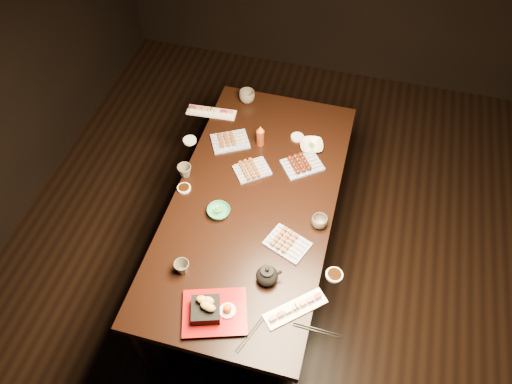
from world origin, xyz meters
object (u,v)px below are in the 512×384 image
Objects in this scene: yakitori_plate_left at (230,139)px; teacup_far_left at (185,171)px; teapot at (267,274)px; teacup_near_left at (182,267)px; teacup_far_right at (247,96)px; dining_table at (254,237)px; yakitori_plate_center at (252,168)px; edamame_bowl_cream at (311,146)px; teacup_mid_right at (319,222)px; tempura_tray at (214,309)px; condiment_bottle at (260,135)px; sushi_platter_near at (296,307)px; yakitori_plate_right at (288,242)px; edamame_bowl_green at (219,211)px; sushi_platter_far at (211,111)px.

teacup_far_left is (-0.18, -0.32, 0.01)m from yakitori_plate_left.
teapot is at bearing -91.07° from yakitori_plate_left.
teacup_far_right is at bearing 91.37° from teacup_near_left.
yakitori_plate_center is at bearing 90.56° from dining_table.
edamame_bowl_cream is 0.57m from teacup_mid_right.
edamame_bowl_cream is at bearing 31.33° from teacup_far_left.
tempura_tray is 3.75× the size of teacup_far_left.
yakitori_plate_center is 1.32× the size of condiment_bottle.
tempura_tray is 2.04× the size of condiment_bottle.
dining_table is at bearing -71.68° from teacup_far_right.
sushi_platter_near is 0.21m from teapot.
teapot is (0.26, -0.67, 0.03)m from yakitori_plate_center.
sushi_platter_near is 0.90m from yakitori_plate_center.
yakitori_plate_right is at bearing -64.11° from condiment_bottle.
edamame_bowl_green is 1.46× the size of teacup_mid_right.
sushi_platter_far is 0.26m from teacup_far_right.
sushi_platter_near is 0.99× the size of sushi_platter_far.
edamame_bowl_cream is at bearing 54.70° from sushi_platter_near.
dining_table is 0.70m from teacup_near_left.
yakitori_plate_left is 1.49× the size of condiment_bottle.
condiment_bottle reaches higher than teacup_far_right.
yakitori_plate_center is 0.75m from teacup_near_left.
teacup_near_left is (-0.23, -0.52, 0.41)m from dining_table.
edamame_bowl_cream is at bearing 57.48° from edamame_bowl_green.
edamame_bowl_cream is (0.30, 0.28, -0.01)m from yakitori_plate_center.
condiment_bottle reaches higher than yakitori_plate_left.
yakitori_plate_center is 0.23m from condiment_bottle.
sushi_platter_far reaches higher than edamame_bowl_cream.
yakitori_plate_right is 0.24m from teapot.
edamame_bowl_green is 0.74m from edamame_bowl_cream.
yakitori_plate_center is at bearing 77.41° from teacup_near_left.
teacup_near_left is (-0.46, -1.01, 0.02)m from edamame_bowl_cream.
sushi_platter_far is at bearing 95.93° from yakitori_plate_center.
condiment_bottle is (-0.32, 0.67, 0.05)m from yakitori_plate_right.
teacup_far_right is (-0.10, 0.92, 0.02)m from edamame_bowl_green.
yakitori_plate_center reaches higher than sushi_platter_near.
yakitori_plate_right is 0.81m from yakitori_plate_left.
yakitori_plate_right reaches higher than dining_table.
sushi_platter_far is 4.12× the size of teacup_near_left.
teacup_far_right reaches higher than edamame_bowl_cream.
sushi_platter_near is at bearing -92.14° from teacup_mid_right.
teacup_far_left is (-0.44, 0.08, 0.41)m from dining_table.
teacup_far_right is 1.33m from teapot.
teacup_far_right is (-0.00, 0.39, 0.01)m from yakitori_plate_left.
yakitori_plate_center is at bearing -87.49° from condiment_bottle.
dining_table is 20.60× the size of teacup_mid_right.
teacup_near_left reaches higher than yakitori_plate_left.
dining_table is 0.67m from edamame_bowl_cream.
tempura_tray and teapot have the same top height.
edamame_bowl_green is 0.42× the size of tempura_tray.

